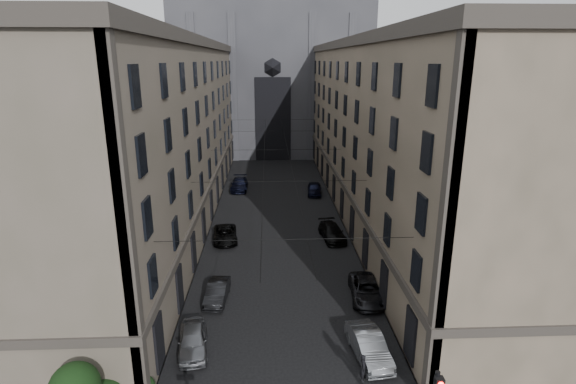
{
  "coord_description": "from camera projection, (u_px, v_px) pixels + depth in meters",
  "views": [
    {
      "loc": [
        -0.85,
        -12.39,
        16.8
      ],
      "look_at": [
        0.22,
        11.67,
        9.67
      ],
      "focal_mm": 28.0,
      "sensor_mm": 36.0,
      "label": 1
    }
  ],
  "objects": [
    {
      "name": "sidewalk_left",
      "position": [
        184.0,
        214.0,
        50.69
      ],
      "size": [
        7.0,
        80.0,
        0.15
      ],
      "primitive_type": "cube",
      "color": "#383533",
      "rests_on": "ground"
    },
    {
      "name": "sidewalk_right",
      "position": [
        368.0,
        211.0,
        51.58
      ],
      "size": [
        7.0,
        80.0,
        0.15
      ],
      "primitive_type": "cube",
      "color": "#383533",
      "rests_on": "ground"
    },
    {
      "name": "building_left",
      "position": [
        150.0,
        132.0,
        47.93
      ],
      "size": [
        13.6,
        60.6,
        18.85
      ],
      "color": "#544D40",
      "rests_on": "ground"
    },
    {
      "name": "building_right",
      "position": [
        399.0,
        130.0,
        49.07
      ],
      "size": [
        13.6,
        60.6,
        18.85
      ],
      "color": "brown",
      "rests_on": "ground"
    },
    {
      "name": "gothic_tower",
      "position": [
        272.0,
        54.0,
        83.42
      ],
      "size": [
        35.0,
        23.0,
        58.0
      ],
      "color": "#2D2D33",
      "rests_on": "ground"
    },
    {
      "name": "tram_wires",
      "position": [
        276.0,
        151.0,
        48.74
      ],
      "size": [
        14.0,
        60.0,
        0.43
      ],
      "color": "black",
      "rests_on": "ground"
    },
    {
      "name": "car_left_near",
      "position": [
        193.0,
        340.0,
        26.77
      ],
      "size": [
        2.27,
        4.43,
        1.45
      ],
      "primitive_type": "imported",
      "rotation": [
        0.0,
        0.0,
        0.14
      ],
      "color": "slate",
      "rests_on": "ground"
    },
    {
      "name": "car_left_midnear",
      "position": [
        217.0,
        292.0,
        32.4
      ],
      "size": [
        1.69,
        4.14,
        1.33
      ],
      "primitive_type": "imported",
      "rotation": [
        0.0,
        0.0,
        -0.07
      ],
      "color": "black",
      "rests_on": "ground"
    },
    {
      "name": "car_left_midfar",
      "position": [
        225.0,
        234.0,
        43.05
      ],
      "size": [
        2.7,
        4.98,
        1.33
      ],
      "primitive_type": "imported",
      "rotation": [
        0.0,
        0.0,
        0.11
      ],
      "color": "black",
      "rests_on": "ground"
    },
    {
      "name": "car_left_far",
      "position": [
        239.0,
        184.0,
        59.99
      ],
      "size": [
        2.15,
        5.28,
        1.53
      ],
      "primitive_type": "imported",
      "rotation": [
        0.0,
        0.0,
        -0.0
      ],
      "color": "black",
      "rests_on": "ground"
    },
    {
      "name": "car_right_near",
      "position": [
        369.0,
        346.0,
        26.17
      ],
      "size": [
        2.2,
        4.79,
        1.52
      ],
      "primitive_type": "imported",
      "rotation": [
        0.0,
        0.0,
        0.13
      ],
      "color": "gray",
      "rests_on": "ground"
    },
    {
      "name": "car_right_midnear",
      "position": [
        367.0,
        290.0,
        32.61
      ],
      "size": [
        2.71,
        5.24,
        1.41
      ],
      "primitive_type": "imported",
      "rotation": [
        0.0,
        0.0,
        -0.07
      ],
      "color": "black",
      "rests_on": "ground"
    },
    {
      "name": "car_right_midfar",
      "position": [
        332.0,
        232.0,
        43.52
      ],
      "size": [
        2.56,
        5.06,
        1.41
      ],
      "primitive_type": "imported",
      "rotation": [
        0.0,
        0.0,
        0.12
      ],
      "color": "black",
      "rests_on": "ground"
    },
    {
      "name": "car_right_far",
      "position": [
        314.0,
        189.0,
        57.97
      ],
      "size": [
        2.16,
        4.57,
        1.51
      ],
      "primitive_type": "imported",
      "rotation": [
        0.0,
        0.0,
        -0.09
      ],
      "color": "black",
      "rests_on": "ground"
    },
    {
      "name": "pedestrian",
      "position": [
        363.0,
        368.0,
        24.29
      ],
      "size": [
        0.5,
        0.64,
        1.55
      ],
      "primitive_type": "imported",
      "rotation": [
        0.0,
        0.0,
        1.32
      ],
      "color": "black",
      "rests_on": "ground"
    }
  ]
}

